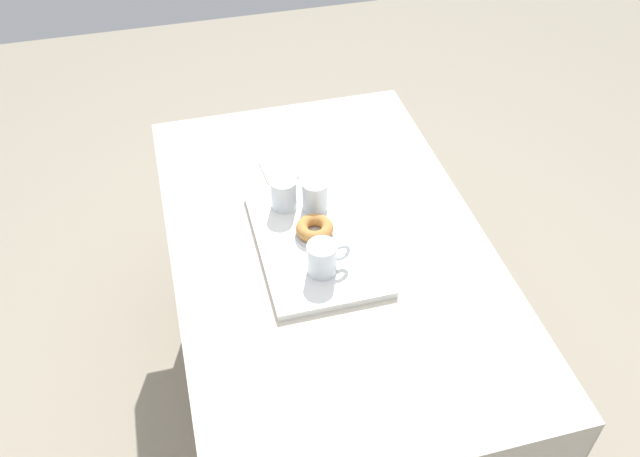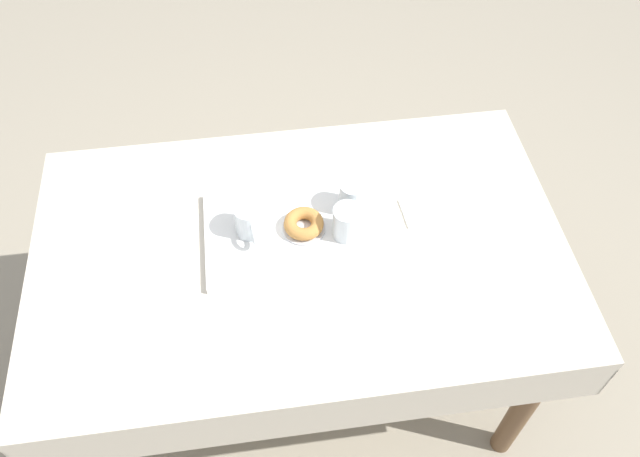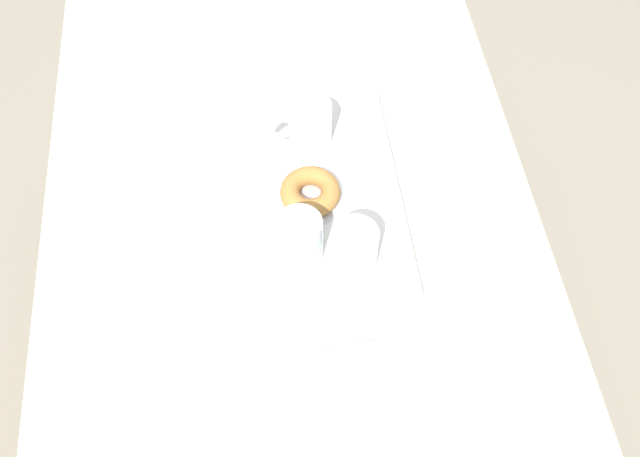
% 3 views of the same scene
% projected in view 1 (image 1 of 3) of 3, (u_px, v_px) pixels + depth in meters
% --- Properties ---
extents(ground_plane, '(6.00, 6.00, 0.00)m').
position_uv_depth(ground_plane, '(327.00, 393.00, 2.41)').
color(ground_plane, gray).
extents(dining_table, '(1.41, 0.87, 0.76)m').
position_uv_depth(dining_table, '(328.00, 266.00, 1.95)').
color(dining_table, beige).
rests_on(dining_table, ground).
extents(serving_tray, '(0.48, 0.32, 0.02)m').
position_uv_depth(serving_tray, '(316.00, 243.00, 1.86)').
color(serving_tray, white).
rests_on(serving_tray, dining_table).
extents(tea_mug_left, '(0.08, 0.12, 0.09)m').
position_uv_depth(tea_mug_left, '(323.00, 259.00, 1.74)').
color(tea_mug_left, white).
rests_on(tea_mug_left, serving_tray).
extents(water_glass_near, '(0.08, 0.08, 0.09)m').
position_uv_depth(water_glass_near, '(315.00, 196.00, 1.92)').
color(water_glass_near, white).
rests_on(water_glass_near, serving_tray).
extents(water_glass_far, '(0.08, 0.08, 0.09)m').
position_uv_depth(water_glass_far, '(284.00, 194.00, 1.93)').
color(water_glass_far, white).
rests_on(water_glass_far, serving_tray).
extents(donut_plate_left, '(0.11, 0.11, 0.01)m').
position_uv_depth(donut_plate_left, '(315.00, 234.00, 1.87)').
color(donut_plate_left, silver).
rests_on(donut_plate_left, serving_tray).
extents(sugar_donut_left, '(0.11, 0.11, 0.03)m').
position_uv_depth(sugar_donut_left, '(315.00, 228.00, 1.85)').
color(sugar_donut_left, '#BC7F3D').
rests_on(sugar_donut_left, donut_plate_left).
extents(paper_napkin, '(0.12, 0.11, 0.01)m').
position_uv_depth(paper_napkin, '(279.00, 170.00, 2.11)').
color(paper_napkin, white).
rests_on(paper_napkin, dining_table).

